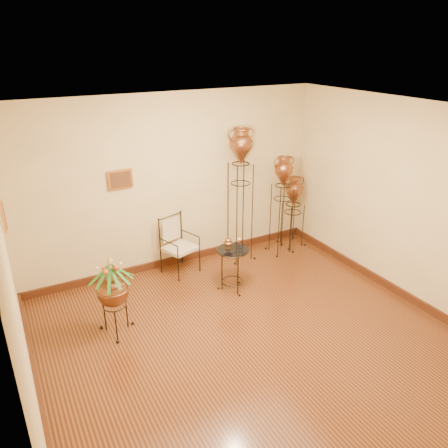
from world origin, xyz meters
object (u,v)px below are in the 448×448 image
amphora_mid (282,205)px  side_table (233,269)px  planter_urn (112,288)px  amphora_tall (240,194)px  armchair (180,246)px

amphora_mid → side_table: (-1.38, -0.73, -0.53)m
planter_urn → side_table: (1.82, 0.19, -0.30)m
amphora_tall → planter_urn: 2.71m
amphora_tall → side_table: size_ratio=2.64×
amphora_mid → side_table: bearing=-152.0°
armchair → amphora_tall: bearing=-18.6°
planter_urn → side_table: bearing=6.0°
amphora_mid → planter_urn: 3.34m
side_table → armchair: bearing=118.8°
amphora_mid → armchair: bearing=175.9°
planter_urn → side_table: planter_urn is taller
amphora_tall → armchair: size_ratio=2.41×
amphora_tall → side_table: bearing=-126.0°
amphora_tall → planter_urn: bearing=-156.7°
amphora_tall → side_table: (-0.63, -0.86, -0.80)m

